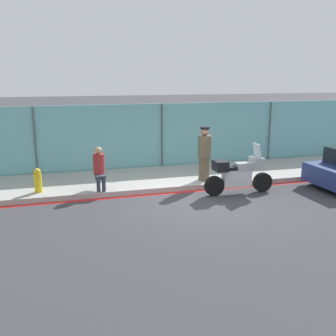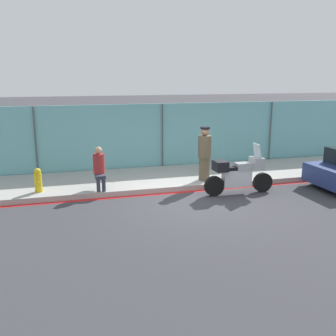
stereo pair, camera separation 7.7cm
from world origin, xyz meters
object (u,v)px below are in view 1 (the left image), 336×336
object	(u,v)px
motorcycle	(238,174)
officer_standing	(204,153)
person_seated_on_curb	(99,166)
fire_hydrant	(38,180)

from	to	relation	value
motorcycle	officer_standing	distance (m)	1.45
motorcycle	person_seated_on_curb	xyz separation A→B (m)	(-4.02, 1.14, 0.25)
person_seated_on_curb	fire_hydrant	world-z (taller)	person_seated_on_curb
officer_standing	fire_hydrant	distance (m)	5.19
person_seated_on_curb	officer_standing	bearing A→B (deg)	1.48
officer_standing	person_seated_on_curb	bearing A→B (deg)	-178.52
motorcycle	person_seated_on_curb	size ratio (longest dim) A/B	1.73
motorcycle	fire_hydrant	world-z (taller)	motorcycle
person_seated_on_curb	fire_hydrant	distance (m)	1.81
person_seated_on_curb	fire_hydrant	bearing A→B (deg)	175.68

